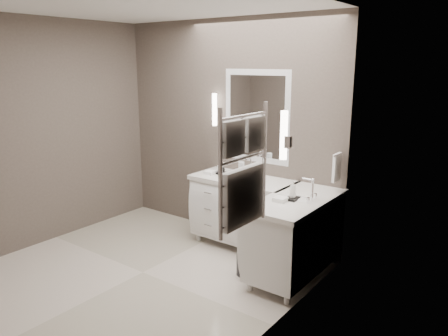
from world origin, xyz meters
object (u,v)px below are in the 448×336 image
Objects in this scene: vanity_right at (296,232)px; waste_bin at (245,263)px; towel_ladder at (243,176)px; vanity_back at (243,207)px.

vanity_right is 0.62m from waste_bin.
towel_ladder is at bearing -80.16° from vanity_right.
vanity_back is 4.75× the size of waste_bin.
vanity_back is at bearing 126.47° from waste_bin.
vanity_back is at bearing 159.62° from vanity_right.
vanity_right is 1.38× the size of towel_ladder.
vanity_right is 1.60m from towel_ladder.
vanity_back is 1.38× the size of towel_ladder.
vanity_back reaches higher than waste_bin.
vanity_back is at bearing 124.10° from towel_ladder.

